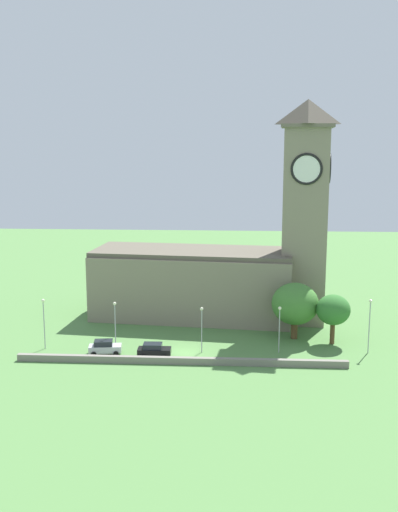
{
  "coord_description": "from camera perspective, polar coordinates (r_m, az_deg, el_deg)",
  "views": [
    {
      "loc": [
        6.63,
        -75.25,
        26.99
      ],
      "look_at": [
        1.65,
        6.6,
        11.78
      ],
      "focal_mm": 42.2,
      "sensor_mm": 36.0,
      "label": 1
    }
  ],
  "objects": [
    {
      "name": "quay_barrier",
      "position": [
        76.19,
        -1.75,
        -9.89
      ],
      "size": [
        41.49,
        0.7,
        0.88
      ],
      "primitive_type": "cube",
      "color": "gray",
      "rests_on": "ground"
    },
    {
      "name": "streetlamp_west_mid",
      "position": [
        81.22,
        -7.97,
        -5.77
      ],
      "size": [
        0.44,
        0.44,
        6.47
      ],
      "color": "#9EA0A5",
      "rests_on": "ground"
    },
    {
      "name": "tree_riverside_west",
      "position": [
        84.29,
        12.61,
        -5.03
      ],
      "size": [
        4.63,
        4.63,
        6.91
      ],
      "color": "brown",
      "rests_on": "ground"
    },
    {
      "name": "streetlamp_central",
      "position": [
        79.07,
        0.26,
        -6.25
      ],
      "size": [
        0.44,
        0.44,
        6.16
      ],
      "color": "#9EA0A5",
      "rests_on": "ground"
    },
    {
      "name": "ground_plane",
      "position": [
        94.43,
        -0.69,
        -6.1
      ],
      "size": [
        200.0,
        200.0,
        0.0
      ],
      "primitive_type": "plane",
      "color": "#517F42"
    },
    {
      "name": "tree_churchyard",
      "position": [
        85.52,
        9.09,
        -4.51
      ],
      "size": [
        6.55,
        6.55,
        8.01
      ],
      "color": "brown",
      "rests_on": "ground"
    },
    {
      "name": "streetlamp_east_end",
      "position": [
        81.76,
        15.88,
        -5.63
      ],
      "size": [
        0.44,
        0.44,
        7.26
      ],
      "color": "#9EA0A5",
      "rests_on": "ground"
    },
    {
      "name": "streetlamp_east_mid",
      "position": [
        79.65,
        7.63,
        -6.18
      ],
      "size": [
        0.44,
        0.44,
        6.26
      ],
      "color": "#9EA0A5",
      "rests_on": "ground"
    },
    {
      "name": "church",
      "position": [
        94.04,
        2.18,
        -0.84
      ],
      "size": [
        37.22,
        15.22,
        33.55
      ],
      "color": "gray",
      "rests_on": "ground"
    },
    {
      "name": "streetlamp_west_end",
      "position": [
        83.03,
        -14.51,
        -5.48
      ],
      "size": [
        0.44,
        0.44,
        6.86
      ],
      "color": "#9EA0A5",
      "rests_on": "ground"
    },
    {
      "name": "car_black",
      "position": [
        78.72,
        -4.3,
        -8.88
      ],
      "size": [
        4.32,
        2.3,
        1.78
      ],
      "color": "black",
      "rests_on": "ground"
    },
    {
      "name": "car_silver",
      "position": [
        80.36,
        -8.93,
        -8.53
      ],
      "size": [
        4.42,
        2.62,
        1.88
      ],
      "color": "silver",
      "rests_on": "ground"
    }
  ]
}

